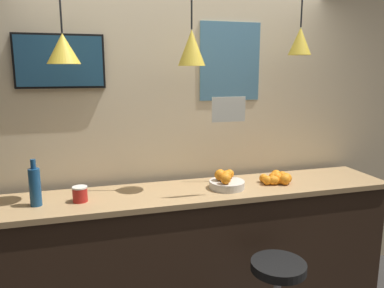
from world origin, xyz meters
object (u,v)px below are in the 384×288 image
object	(u,v)px
juice_bottle	(35,186)
spread_jar	(80,194)
fruit_bowl	(226,182)
mounted_tv	(60,61)

from	to	relation	value
juice_bottle	spread_jar	xyz separation A→B (m)	(0.28, -0.00, -0.08)
juice_bottle	fruit_bowl	bearing A→B (deg)	0.07
fruit_bowl	mounted_tv	xyz separation A→B (m)	(-1.15, 0.36, 0.89)
fruit_bowl	juice_bottle	bearing A→B (deg)	-179.93
mounted_tv	juice_bottle	bearing A→B (deg)	-116.96
fruit_bowl	mounted_tv	world-z (taller)	mounted_tv
spread_jar	mounted_tv	size ratio (longest dim) A/B	0.17
fruit_bowl	spread_jar	bearing A→B (deg)	-179.92
fruit_bowl	juice_bottle	size ratio (longest dim) A/B	0.85
fruit_bowl	juice_bottle	distance (m)	1.34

